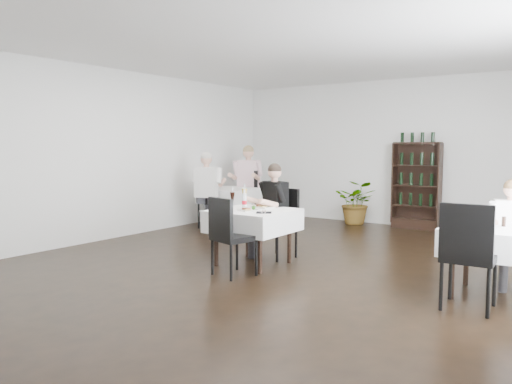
# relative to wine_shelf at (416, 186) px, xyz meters

# --- Properties ---
(room_shell) EXTENTS (9.00, 9.00, 9.00)m
(room_shell) POSITION_rel_wine_shelf_xyz_m (-0.60, -4.31, 0.65)
(room_shell) COLOR black
(room_shell) RESTS_ON ground
(wine_shelf) EXTENTS (0.90, 0.28, 1.75)m
(wine_shelf) POSITION_rel_wine_shelf_xyz_m (0.00, 0.00, 0.00)
(wine_shelf) COLOR black
(wine_shelf) RESTS_ON ground
(main_table) EXTENTS (1.03, 1.03, 0.77)m
(main_table) POSITION_rel_wine_shelf_xyz_m (-0.90, -4.31, -0.23)
(main_table) COLOR black
(main_table) RESTS_ON ground
(left_table) EXTENTS (0.98, 0.98, 0.77)m
(left_table) POSITION_rel_wine_shelf_xyz_m (-3.30, -1.81, -0.23)
(left_table) COLOR black
(left_table) RESTS_ON ground
(right_table) EXTENTS (0.98, 0.98, 0.77)m
(right_table) POSITION_rel_wine_shelf_xyz_m (2.10, -4.01, -0.23)
(right_table) COLOR black
(right_table) RESTS_ON ground
(potted_tree) EXTENTS (0.95, 0.86, 0.93)m
(potted_tree) POSITION_rel_wine_shelf_xyz_m (-1.19, -0.15, -0.38)
(potted_tree) COLOR #25581E
(potted_tree) RESTS_ON ground
(main_chair_far) EXTENTS (0.55, 0.55, 1.02)m
(main_chair_far) POSITION_rel_wine_shelf_xyz_m (-0.85, -3.69, -0.26)
(main_chair_far) COLOR black
(main_chair_far) RESTS_ON ground
(main_chair_near) EXTENTS (0.56, 0.57, 1.01)m
(main_chair_near) POSITION_rel_wine_shelf_xyz_m (-0.78, -5.01, -0.27)
(main_chair_near) COLOR black
(main_chair_near) RESTS_ON ground
(left_chair_far) EXTENTS (0.68, 0.68, 1.12)m
(left_chair_far) POSITION_rel_wine_shelf_xyz_m (-3.30, -1.24, -0.21)
(left_chair_far) COLOR black
(left_chair_far) RESTS_ON ground
(left_chair_near) EXTENTS (0.58, 0.59, 1.12)m
(left_chair_near) POSITION_rel_wine_shelf_xyz_m (-3.31, -2.38, -0.21)
(left_chair_near) COLOR black
(left_chair_near) RESTS_ON ground
(right_chair_far) EXTENTS (0.51, 0.51, 0.97)m
(right_chair_far) POSITION_rel_wine_shelf_xyz_m (2.16, -3.37, -0.29)
(right_chair_far) COLOR black
(right_chair_far) RESTS_ON ground
(right_chair_near) EXTENTS (0.52, 0.52, 1.09)m
(right_chair_near) POSITION_rel_wine_shelf_xyz_m (1.98, -4.68, -0.22)
(right_chair_near) COLOR black
(right_chair_near) RESTS_ON ground
(diner_main) EXTENTS (0.63, 0.66, 1.40)m
(diner_main) POSITION_rel_wine_shelf_xyz_m (-0.95, -3.81, -0.04)
(diner_main) COLOR #393940
(diner_main) RESTS_ON ground
(diner_left_far) EXTENTS (0.70, 0.75, 1.66)m
(diner_left_far) POSITION_rel_wine_shelf_xyz_m (-3.25, -1.24, 0.12)
(diner_left_far) COLOR #393940
(diner_left_far) RESTS_ON ground
(diner_left_near) EXTENTS (0.69, 0.72, 1.54)m
(diner_left_near) POSITION_rel_wine_shelf_xyz_m (-3.30, -2.48, 0.04)
(diner_left_near) COLOR #393940
(diner_left_near) RESTS_ON ground
(diner_right_far) EXTENTS (0.53, 0.56, 1.26)m
(diner_right_far) POSITION_rel_wine_shelf_xyz_m (2.19, -3.50, -0.11)
(diner_right_far) COLOR #393940
(diner_right_far) RESTS_ON ground
(plate_far) EXTENTS (0.31, 0.31, 0.09)m
(plate_far) POSITION_rel_wine_shelf_xyz_m (-0.90, -4.05, -0.06)
(plate_far) COLOR white
(plate_far) RESTS_ON main_table
(plate_near) EXTENTS (0.31, 0.31, 0.07)m
(plate_near) POSITION_rel_wine_shelf_xyz_m (-0.87, -4.45, -0.06)
(plate_near) COLOR white
(plate_near) RESTS_ON main_table
(pilsner_dark) EXTENTS (0.07, 0.07, 0.29)m
(pilsner_dark) POSITION_rel_wine_shelf_xyz_m (-1.21, -4.39, 0.04)
(pilsner_dark) COLOR black
(pilsner_dark) RESTS_ON main_table
(pilsner_lager) EXTENTS (0.08, 0.08, 0.33)m
(pilsner_lager) POSITION_rel_wine_shelf_xyz_m (-1.16, -4.17, 0.06)
(pilsner_lager) COLOR gold
(pilsner_lager) RESTS_ON main_table
(coke_bottle) EXTENTS (0.07, 0.07, 0.28)m
(coke_bottle) POSITION_rel_wine_shelf_xyz_m (-1.03, -4.34, 0.03)
(coke_bottle) COLOR silver
(coke_bottle) RESTS_ON main_table
(napkin_cutlery) EXTENTS (0.25, 0.23, 0.02)m
(napkin_cutlery) POSITION_rel_wine_shelf_xyz_m (-0.60, -4.50, -0.07)
(napkin_cutlery) COLOR black
(napkin_cutlery) RESTS_ON main_table
(pepper_mill) EXTENTS (0.05, 0.05, 0.11)m
(pepper_mill) POSITION_rel_wine_shelf_xyz_m (2.18, -3.90, -0.02)
(pepper_mill) COLOR black
(pepper_mill) RESTS_ON right_table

